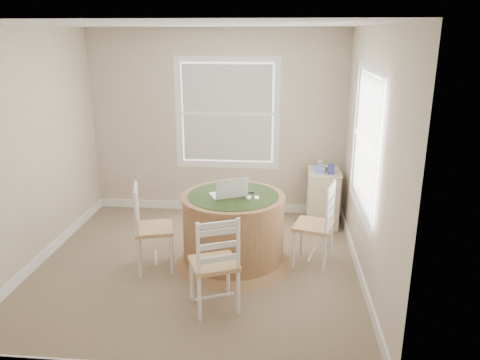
# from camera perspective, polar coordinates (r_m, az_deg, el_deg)

# --- Properties ---
(room) EXTENTS (3.64, 3.64, 2.64)m
(room) POSITION_cam_1_polar(r_m,az_deg,el_deg) (5.04, -3.50, 3.45)
(room) COLOR #826C52
(room) RESTS_ON ground
(round_table) EXTENTS (1.32, 1.32, 0.82)m
(round_table) POSITION_cam_1_polar(r_m,az_deg,el_deg) (5.26, -0.81, -5.73)
(round_table) COLOR #A27348
(round_table) RESTS_ON ground
(chair_left) EXTENTS (0.50, 0.51, 0.95)m
(chair_left) POSITION_cam_1_polar(r_m,az_deg,el_deg) (5.24, -10.42, -5.80)
(chair_left) COLOR white
(chair_left) RESTS_ON ground
(chair_near) EXTENTS (0.54, 0.53, 0.95)m
(chair_near) POSITION_cam_1_polar(r_m,az_deg,el_deg) (4.42, -3.19, -10.06)
(chair_near) COLOR white
(chair_near) RESTS_ON ground
(chair_right) EXTENTS (0.50, 0.51, 0.95)m
(chair_right) POSITION_cam_1_polar(r_m,az_deg,el_deg) (5.29, 8.94, -5.46)
(chair_right) COLOR white
(chair_right) RESTS_ON ground
(laptop) EXTENTS (0.46, 0.44, 0.25)m
(laptop) POSITION_cam_1_polar(r_m,az_deg,el_deg) (5.08, -1.39, -1.63)
(laptop) COLOR white
(laptop) RESTS_ON round_table
(mouse) EXTENTS (0.08, 0.11, 0.04)m
(mouse) POSITION_cam_1_polar(r_m,az_deg,el_deg) (5.02, 1.03, -2.17)
(mouse) COLOR white
(mouse) RESTS_ON round_table
(phone) EXTENTS (0.05, 0.09, 0.02)m
(phone) POSITION_cam_1_polar(r_m,az_deg,el_deg) (5.04, 2.05, -2.20)
(phone) COLOR #B7BABF
(phone) RESTS_ON round_table
(keys) EXTENTS (0.06, 0.06, 0.02)m
(keys) POSITION_cam_1_polar(r_m,az_deg,el_deg) (5.20, 1.37, -1.54)
(keys) COLOR black
(keys) RESTS_ON round_table
(corner_chest) EXTENTS (0.42, 0.57, 0.76)m
(corner_chest) POSITION_cam_1_polar(r_m,az_deg,el_deg) (6.47, 10.07, -2.11)
(corner_chest) COLOR beige
(corner_chest) RESTS_ON ground
(tissue_box) EXTENTS (0.12, 0.12, 0.10)m
(tissue_box) POSITION_cam_1_polar(r_m,az_deg,el_deg) (6.25, 9.69, 1.33)
(tissue_box) COLOR #607BDD
(tissue_box) RESTS_ON corner_chest
(box_yellow) EXTENTS (0.15, 0.10, 0.06)m
(box_yellow) POSITION_cam_1_polar(r_m,az_deg,el_deg) (6.38, 10.61, 1.42)
(box_yellow) COLOR #D5D94C
(box_yellow) RESTS_ON corner_chest
(box_blue) EXTENTS (0.08, 0.08, 0.12)m
(box_blue) POSITION_cam_1_polar(r_m,az_deg,el_deg) (6.23, 11.04, 1.28)
(box_blue) COLOR #3638A2
(box_blue) RESTS_ON corner_chest
(cup_cream) EXTENTS (0.07, 0.07, 0.09)m
(cup_cream) POSITION_cam_1_polar(r_m,az_deg,el_deg) (6.50, 9.78, 1.90)
(cup_cream) COLOR beige
(cup_cream) RESTS_ON corner_chest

